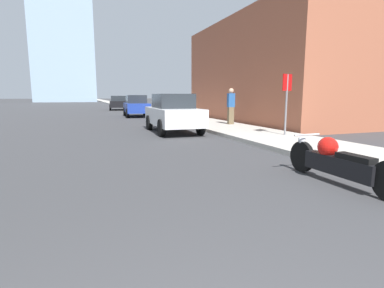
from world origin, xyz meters
TOP-DOWN VIEW (x-y plane):
  - sidewalk at (6.11, 40.00)m, footprint 2.81×240.00m
  - brick_storefront at (12.54, 15.42)m, footprint 9.63×12.71m
  - motorcycle at (3.90, 3.53)m, footprint 0.62×2.63m
  - parked_car_white at (3.34, 12.14)m, footprint 1.93×4.21m
  - parked_car_blue at (3.57, 22.91)m, footprint 1.97×4.01m
  - parked_car_black at (3.56, 34.98)m, footprint 2.28×4.16m
  - stop_sign at (6.70, 8.71)m, footprint 0.57×0.26m
  - pedestrian at (6.77, 13.25)m, footprint 0.36×0.26m

SIDE VIEW (x-z plane):
  - sidewalk at x=6.11m, z-range 0.00..0.15m
  - motorcycle at x=3.90m, z-range 0.00..0.83m
  - parked_car_black at x=3.56m, z-range 0.01..1.63m
  - parked_car_blue at x=3.57m, z-range 0.00..1.67m
  - parked_car_white at x=3.34m, z-range 0.01..1.69m
  - pedestrian at x=6.77m, z-range 0.19..2.02m
  - stop_sign at x=6.70m, z-range 0.56..2.79m
  - brick_storefront at x=12.54m, z-range 0.00..6.09m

